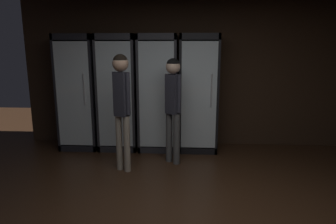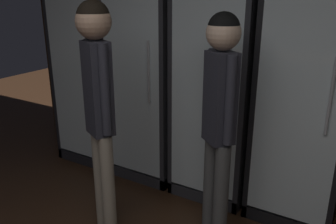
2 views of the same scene
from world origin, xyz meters
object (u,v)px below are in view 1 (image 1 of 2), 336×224
cooler_far_left (81,94)px  cooler_right (198,95)px  shopper_far (173,99)px  shopper_near (121,96)px  cooler_left (119,94)px  cooler_center (158,94)px

cooler_far_left → cooler_right: same height
cooler_right → shopper_far: size_ratio=1.23×
shopper_near → shopper_far: bearing=26.4°
shopper_near → cooler_left: bearing=104.6°
cooler_far_left → shopper_near: 1.41m
shopper_near → shopper_far: shopper_near is taller
cooler_far_left → shopper_far: cooler_far_left is taller
cooler_center → cooler_right: size_ratio=1.00×
cooler_right → cooler_far_left: bearing=-180.0°
shopper_far → cooler_far_left: bearing=156.7°
shopper_far → cooler_center: bearing=111.7°
cooler_far_left → shopper_near: size_ratio=1.18×
cooler_left → cooler_center: size_ratio=1.00×
cooler_right → shopper_near: cooler_right is taller
cooler_left → shopper_far: size_ratio=1.23×
shopper_near → shopper_far: 0.77m
cooler_left → shopper_near: cooler_left is taller
cooler_left → shopper_near: bearing=-75.4°
shopper_far → cooler_left: bearing=143.7°
cooler_center → shopper_near: (-0.40, -1.04, 0.12)m
cooler_left → shopper_far: 1.18m
cooler_right → shopper_far: bearing=-119.3°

